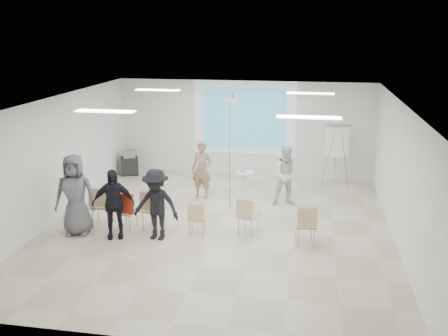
% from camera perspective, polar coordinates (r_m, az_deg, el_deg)
% --- Properties ---
extents(floor, '(8.00, 9.00, 0.10)m').
position_cam_1_polar(floor, '(11.92, -0.67, -7.06)').
color(floor, beige).
rests_on(floor, ground).
extents(ceiling, '(8.00, 9.00, 0.10)m').
position_cam_1_polar(ceiling, '(11.09, -0.72, 7.86)').
color(ceiling, white).
rests_on(ceiling, wall_back).
extents(wall_back, '(8.00, 0.10, 3.00)m').
position_cam_1_polar(wall_back, '(15.78, 2.35, 4.54)').
color(wall_back, silver).
rests_on(wall_back, floor).
extents(wall_left, '(0.10, 9.00, 3.00)m').
position_cam_1_polar(wall_left, '(12.76, -18.87, 0.97)').
color(wall_left, silver).
rests_on(wall_left, floor).
extents(wall_right, '(0.10, 9.00, 3.00)m').
position_cam_1_polar(wall_right, '(11.41, 19.74, -0.83)').
color(wall_right, silver).
rests_on(wall_right, floor).
extents(projection_halo, '(3.20, 0.01, 2.30)m').
position_cam_1_polar(projection_halo, '(15.65, 2.34, 5.75)').
color(projection_halo, silver).
rests_on(projection_halo, wall_back).
extents(projection_image, '(2.60, 0.01, 1.90)m').
position_cam_1_polar(projection_image, '(15.64, 2.33, 5.74)').
color(projection_image, teal).
rests_on(projection_image, wall_back).
extents(pedestal_table, '(0.59, 0.59, 0.67)m').
position_cam_1_polar(pedestal_table, '(14.11, 2.39, -1.56)').
color(pedestal_table, white).
rests_on(pedestal_table, floor).
extents(player_left, '(0.73, 0.56, 1.82)m').
position_cam_1_polar(player_left, '(13.67, -2.55, 0.22)').
color(player_left, '#A57C65').
rests_on(player_left, floor).
extents(player_right, '(1.01, 0.88, 1.81)m').
position_cam_1_polar(player_right, '(13.23, 7.28, -0.46)').
color(player_right, white).
rests_on(player_right, floor).
extents(controller_left, '(0.06, 0.12, 0.04)m').
position_cam_1_polar(controller_left, '(13.80, -1.62, 1.61)').
color(controller_left, silver).
rests_on(controller_left, player_left).
extents(controller_right, '(0.06, 0.12, 0.04)m').
position_cam_1_polar(controller_right, '(13.39, 6.61, 1.17)').
color(controller_right, white).
rests_on(controller_right, player_right).
extents(chair_far_left, '(0.49, 0.52, 0.98)m').
position_cam_1_polar(chair_far_left, '(12.13, -13.92, -3.94)').
color(chair_far_left, tan).
rests_on(chair_far_left, floor).
extents(chair_left_mid, '(0.47, 0.49, 0.81)m').
position_cam_1_polar(chair_left_mid, '(11.84, -11.20, -4.78)').
color(chair_left_mid, tan).
rests_on(chair_left_mid, floor).
extents(chair_left_inner, '(0.55, 0.58, 0.97)m').
position_cam_1_polar(chair_left_inner, '(11.66, -8.28, -4.46)').
color(chair_left_inner, tan).
rests_on(chair_left_inner, floor).
extents(chair_center, '(0.39, 0.42, 0.79)m').
position_cam_1_polar(chair_center, '(11.32, -3.13, -5.53)').
color(chair_center, tan).
rests_on(chair_center, floor).
extents(chair_right_inner, '(0.53, 0.55, 0.88)m').
position_cam_1_polar(chair_right_inner, '(11.33, 2.62, -5.23)').
color(chair_right_inner, tan).
rests_on(chair_right_inner, floor).
extents(chair_right_far, '(0.50, 0.52, 0.91)m').
position_cam_1_polar(chair_right_far, '(10.89, 9.37, -6.22)').
color(chair_right_far, tan).
rests_on(chair_right_far, floor).
extents(red_jacket, '(0.50, 0.22, 0.47)m').
position_cam_1_polar(red_jacket, '(11.62, -11.45, -3.94)').
color(red_jacket, '#B12915').
rests_on(red_jacket, chair_left_mid).
extents(laptop, '(0.40, 0.33, 0.03)m').
position_cam_1_polar(laptop, '(11.76, -8.03, -4.55)').
color(laptop, black).
rests_on(laptop, chair_left_inner).
extents(audience_left, '(1.20, 0.93, 1.83)m').
position_cam_1_polar(audience_left, '(11.35, -12.58, -3.46)').
color(audience_left, black).
rests_on(audience_left, floor).
extents(audience_mid, '(1.26, 0.79, 1.84)m').
position_cam_1_polar(audience_mid, '(11.08, -7.78, -3.64)').
color(audience_mid, black).
rests_on(audience_mid, floor).
extents(audience_outer, '(1.13, 0.85, 2.10)m').
position_cam_1_polar(audience_outer, '(11.72, -16.68, -2.44)').
color(audience_outer, slate).
rests_on(audience_outer, floor).
extents(flipchart_easel, '(0.81, 0.61, 1.88)m').
position_cam_1_polar(flipchart_easel, '(14.85, 12.78, 2.98)').
color(flipchart_easel, '#96999F').
rests_on(flipchart_easel, floor).
extents(av_cart, '(0.66, 0.60, 0.81)m').
position_cam_1_polar(av_cart, '(16.25, -10.75, 0.52)').
color(av_cart, black).
rests_on(av_cart, floor).
extents(ceiling_projector, '(0.30, 0.25, 3.00)m').
position_cam_1_polar(ceiling_projector, '(12.58, 1.00, 7.15)').
color(ceiling_projector, white).
rests_on(ceiling_projector, ceiling).
extents(fluor_panel_nw, '(1.20, 0.30, 0.02)m').
position_cam_1_polar(fluor_panel_nw, '(13.51, -7.59, 8.82)').
color(fluor_panel_nw, white).
rests_on(fluor_panel_nw, ceiling).
extents(fluor_panel_ne, '(1.20, 0.30, 0.02)m').
position_cam_1_polar(fluor_panel_ne, '(12.89, 9.83, 8.40)').
color(fluor_panel_ne, white).
rests_on(fluor_panel_ne, ceiling).
extents(fluor_panel_sw, '(1.20, 0.30, 0.02)m').
position_cam_1_polar(fluor_panel_sw, '(10.26, -13.42, 6.33)').
color(fluor_panel_sw, white).
rests_on(fluor_panel_sw, ceiling).
extents(fluor_panel_se, '(1.20, 0.30, 0.02)m').
position_cam_1_polar(fluor_panel_se, '(9.43, 9.65, 5.73)').
color(fluor_panel_se, white).
rests_on(fluor_panel_se, ceiling).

